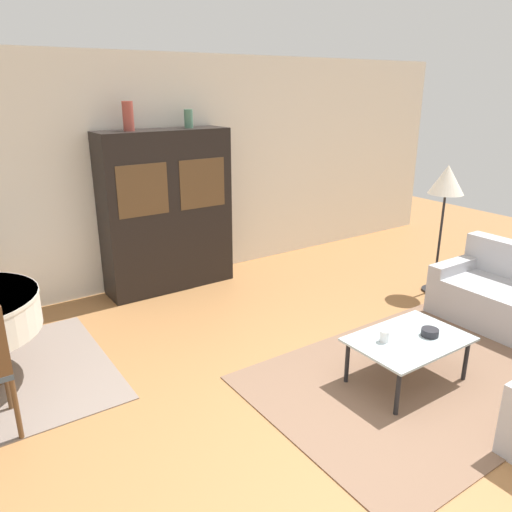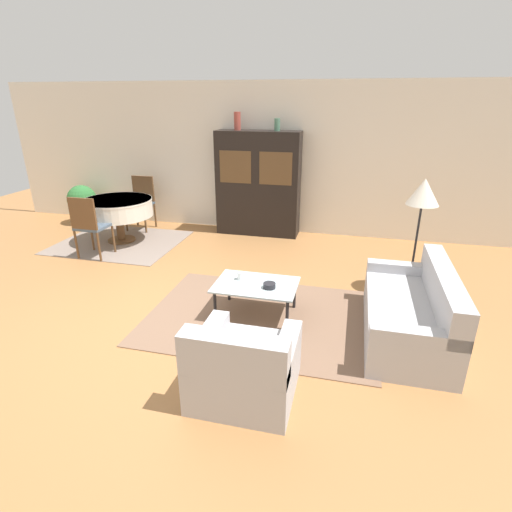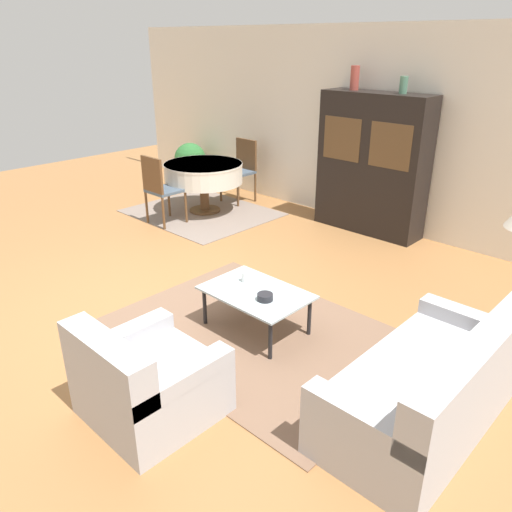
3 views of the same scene
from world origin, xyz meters
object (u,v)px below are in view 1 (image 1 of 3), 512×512
coffee_table (409,342)px  cup (384,336)px  display_cabinet (167,211)px  bowl (430,332)px  vase_tall (128,116)px  floor_lamp (446,185)px  vase_short (189,119)px

coffee_table → cup: size_ratio=10.00×
display_cabinet → bowl: 3.25m
cup → bowl: bearing=-20.5°
display_cabinet → bowl: size_ratio=13.31×
bowl → vase_tall: 3.70m
display_cabinet → floor_lamp: display_cabinet is taller
vase_tall → floor_lamp: bearing=-33.4°
cup → vase_short: (-0.16, 2.95, 1.53)m
coffee_table → floor_lamp: size_ratio=0.63×
coffee_table → vase_short: 3.45m
display_cabinet → vase_short: vase_short is taller
display_cabinet → floor_lamp: (2.54, -1.92, 0.34)m
coffee_table → vase_short: vase_short is taller
display_cabinet → coffee_table: bearing=-76.9°
cup → vase_short: 3.32m
coffee_table → vase_tall: 3.62m
cup → vase_tall: size_ratio=0.31×
cup → bowl: size_ratio=0.68×
vase_tall → cup: bearing=-73.5°
cup → floor_lamp: bearing=26.6°
vase_tall → vase_short: 0.71m
bowl → floor_lamp: bearing=35.1°
bowl → coffee_table: bearing=159.3°
floor_lamp → vase_tall: vase_tall is taller
display_cabinet → floor_lamp: bearing=-37.1°
cup → vase_short: bearing=93.2°
vase_tall → vase_short: bearing=0.0°
coffee_table → vase_short: bearing=97.0°
floor_lamp → display_cabinet: bearing=142.9°
bowl → vase_short: bearing=100.0°
coffee_table → vase_short: (-0.37, 3.02, 1.61)m
display_cabinet → floor_lamp: 3.20m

